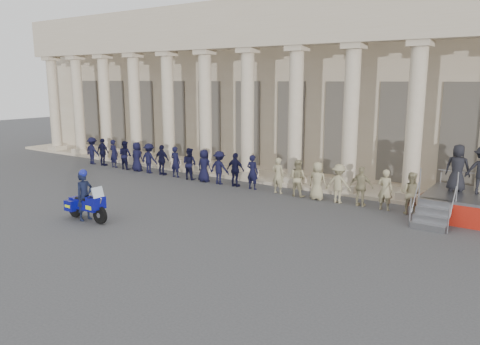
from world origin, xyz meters
The scene contains 5 objects.
ground centered at (0.00, 0.00, 0.00)m, with size 90.00×90.00×0.00m, color #3E3E41.
building centered at (0.00, 14.74, 4.52)m, with size 40.00×12.50×9.00m.
officer_rank centered at (-2.32, 6.39, 0.78)m, with size 18.90×0.59×1.56m.
motorcycle centered at (-2.04, -0.85, 0.55)m, with size 1.98×0.81×1.27m.
rider centered at (-2.15, -0.85, 0.90)m, with size 0.41×0.63×1.81m.
Camera 1 is at (11.32, -10.68, 4.84)m, focal length 35.00 mm.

